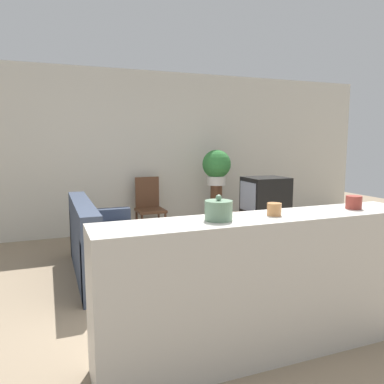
# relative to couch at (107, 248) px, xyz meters

# --- Properties ---
(ground_plane) EXTENTS (14.00, 14.00, 0.00)m
(ground_plane) POSITION_rel_couch_xyz_m (0.82, -1.49, -0.31)
(ground_plane) COLOR gray
(wall_back) EXTENTS (9.00, 0.06, 2.70)m
(wall_back) POSITION_rel_couch_xyz_m (0.82, 1.94, 1.04)
(wall_back) COLOR beige
(wall_back) RESTS_ON ground_plane
(couch) EXTENTS (0.80, 1.80, 0.87)m
(couch) POSITION_rel_couch_xyz_m (0.00, 0.00, 0.00)
(couch) COLOR #384256
(couch) RESTS_ON ground_plane
(tv_stand) EXTENTS (0.96, 0.60, 0.46)m
(tv_stand) POSITION_rel_couch_xyz_m (2.41, 0.44, -0.08)
(tv_stand) COLOR brown
(tv_stand) RESTS_ON ground_plane
(television) EXTENTS (0.61, 0.52, 0.55)m
(television) POSITION_rel_couch_xyz_m (2.41, 0.44, 0.43)
(television) COLOR black
(television) RESTS_ON tv_stand
(wooden_chair) EXTENTS (0.44, 0.44, 0.95)m
(wooden_chair) POSITION_rel_couch_xyz_m (0.93, 1.57, 0.21)
(wooden_chair) COLOR brown
(wooden_chair) RESTS_ON ground_plane
(plant_stand) EXTENTS (0.20, 0.20, 0.82)m
(plant_stand) POSITION_rel_couch_xyz_m (2.00, 1.29, 0.10)
(plant_stand) COLOR brown
(plant_stand) RESTS_ON ground_plane
(potted_plant) EXTENTS (0.47, 0.47, 0.58)m
(potted_plant) POSITION_rel_couch_xyz_m (2.00, 1.29, 0.83)
(potted_plant) COLOR white
(potted_plant) RESTS_ON plant_stand
(foreground_counter) EXTENTS (2.46, 0.44, 1.02)m
(foreground_counter) POSITION_rel_couch_xyz_m (0.82, -2.08, 0.20)
(foreground_counter) COLOR beige
(foreground_counter) RESTS_ON ground_plane
(decorative_bowl) EXTENTS (0.19, 0.19, 0.17)m
(decorative_bowl) POSITION_rel_couch_xyz_m (0.45, -2.08, 0.78)
(decorative_bowl) COLOR gray
(decorative_bowl) RESTS_ON foreground_counter
(candle_jar) EXTENTS (0.10, 0.10, 0.09)m
(candle_jar) POSITION_rel_couch_xyz_m (0.88, -2.08, 0.76)
(candle_jar) COLOR #C6844C
(candle_jar) RESTS_ON foreground_counter
(coffee_tin) EXTENTS (0.12, 0.12, 0.10)m
(coffee_tin) POSITION_rel_couch_xyz_m (1.61, -2.08, 0.76)
(coffee_tin) COLOR #99382D
(coffee_tin) RESTS_ON foreground_counter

